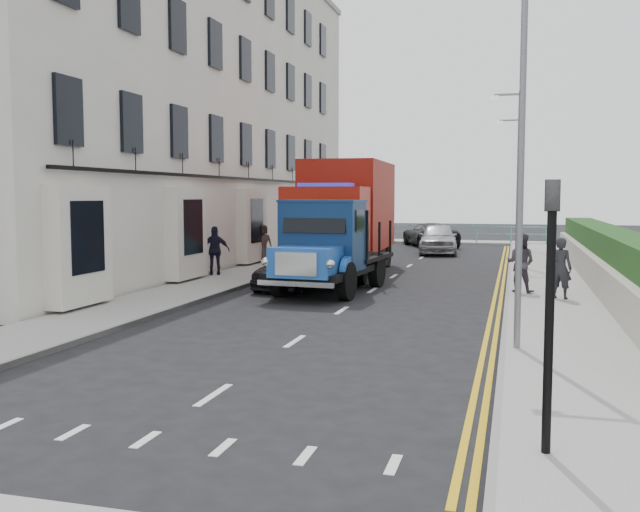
# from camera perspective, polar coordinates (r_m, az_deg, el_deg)

# --- Properties ---
(ground) EXTENTS (120.00, 120.00, 0.00)m
(ground) POSITION_cam_1_polar(r_m,az_deg,el_deg) (16.30, 0.08, -5.48)
(ground) COLOR black
(ground) RESTS_ON ground
(pavement_west) EXTENTS (2.40, 38.00, 0.12)m
(pavement_west) POSITION_cam_1_polar(r_m,az_deg,el_deg) (26.38, -5.68, -1.40)
(pavement_west) COLOR gray
(pavement_west) RESTS_ON ground
(pavement_east) EXTENTS (2.60, 38.00, 0.12)m
(pavement_east) POSITION_cam_1_polar(r_m,az_deg,el_deg) (24.66, 17.76, -2.04)
(pavement_east) COLOR gray
(pavement_east) RESTS_ON ground
(promenade) EXTENTS (30.00, 2.50, 0.12)m
(promenade) POSITION_cam_1_polar(r_m,az_deg,el_deg) (44.77, 9.91, 1.12)
(promenade) COLOR gray
(promenade) RESTS_ON ground
(sea_plane) EXTENTS (120.00, 120.00, 0.00)m
(sea_plane) POSITION_cam_1_polar(r_m,az_deg,el_deg) (75.65, 12.15, 2.54)
(sea_plane) COLOR #4E5E6B
(sea_plane) RESTS_ON ground
(terrace_west) EXTENTS (6.31, 30.20, 14.25)m
(terrace_west) POSITION_cam_1_polar(r_m,az_deg,el_deg) (31.88, -10.49, 12.43)
(terrace_west) COLOR silver
(terrace_west) RESTS_ON ground
(garden_east) EXTENTS (1.45, 28.00, 1.75)m
(garden_east) POSITION_cam_1_polar(r_m,az_deg,el_deg) (24.74, 22.23, -0.20)
(garden_east) COLOR #B2AD9E
(garden_east) RESTS_ON ground
(seafront_railing) EXTENTS (13.00, 0.08, 1.11)m
(seafront_railing) POSITION_cam_1_polar(r_m,az_deg,el_deg) (43.94, 9.82, 1.74)
(seafront_railing) COLOR #59B2A5
(seafront_railing) RESTS_ON ground
(lamp_near) EXTENTS (1.23, 0.18, 7.00)m
(lamp_near) POSITION_cam_1_polar(r_m,az_deg,el_deg) (13.52, 15.31, 9.23)
(lamp_near) COLOR slate
(lamp_near) RESTS_ON ground
(lamp_mid) EXTENTS (1.23, 0.18, 7.00)m
(lamp_mid) POSITION_cam_1_polar(r_m,az_deg,el_deg) (29.49, 15.36, 6.77)
(lamp_mid) COLOR slate
(lamp_mid) RESTS_ON ground
(lamp_far) EXTENTS (1.23, 0.18, 7.00)m
(lamp_far) POSITION_cam_1_polar(r_m,az_deg,el_deg) (39.49, 15.37, 6.25)
(lamp_far) COLOR slate
(lamp_far) RESTS_ON ground
(traffic_signal) EXTENTS (0.16, 0.20, 3.10)m
(traffic_signal) POSITION_cam_1_polar(r_m,az_deg,el_deg) (8.03, 17.96, -1.48)
(traffic_signal) COLOR black
(traffic_signal) RESTS_ON ground
(bedford_lorry) EXTENTS (2.74, 5.97, 2.75)m
(bedford_lorry) POSITION_cam_1_polar(r_m,az_deg,el_deg) (21.00, 0.36, 0.32)
(bedford_lorry) COLOR black
(bedford_lorry) RESTS_ON ground
(red_lorry) EXTENTS (3.00, 8.13, 4.21)m
(red_lorry) POSITION_cam_1_polar(r_m,az_deg,el_deg) (26.81, 2.00, 3.40)
(red_lorry) COLOR black
(red_lorry) RESTS_ON ground
(parked_car_front) EXTENTS (1.56, 3.85, 1.31)m
(parked_car_front) POSITION_cam_1_polar(r_m,az_deg,el_deg) (22.50, -2.38, -0.93)
(parked_car_front) COLOR black
(parked_car_front) RESTS_ON ground
(parked_car_mid) EXTENTS (1.80, 4.47, 1.44)m
(parked_car_mid) POSITION_cam_1_polar(r_m,az_deg,el_deg) (25.90, 0.02, -0.02)
(parked_car_mid) COLOR #5195AF
(parked_car_mid) RESTS_ON ground
(parked_car_rear) EXTENTS (2.01, 4.59, 1.31)m
(parked_car_rear) POSITION_cam_1_polar(r_m,az_deg,el_deg) (31.70, 2.88, 0.75)
(parked_car_rear) COLOR #9F9FA3
(parked_car_rear) RESTS_ON ground
(seafront_car_left) EXTENTS (4.02, 5.41, 1.37)m
(seafront_car_left) POSITION_cam_1_polar(r_m,az_deg,el_deg) (41.50, 8.79, 1.71)
(seafront_car_left) COLOR black
(seafront_car_left) RESTS_ON ground
(seafront_car_right) EXTENTS (2.24, 4.69, 1.55)m
(seafront_car_right) POSITION_cam_1_polar(r_m,az_deg,el_deg) (36.28, 9.43, 1.40)
(seafront_car_right) COLOR #AAABAF
(seafront_car_right) RESTS_ON ground
(pedestrian_east_near) EXTENTS (0.72, 0.60, 1.68)m
(pedestrian_east_near) POSITION_cam_1_polar(r_m,az_deg,el_deg) (20.45, 18.69, -0.92)
(pedestrian_east_near) COLOR #232328
(pedestrian_east_near) RESTS_ON pavement_east
(pedestrian_east_far) EXTENTS (1.00, 0.88, 1.72)m
(pedestrian_east_far) POSITION_cam_1_polar(r_m,az_deg,el_deg) (21.45, 15.76, -0.53)
(pedestrian_east_far) COLOR #3A333E
(pedestrian_east_far) RESTS_ON pavement_east
(pedestrian_west_near) EXTENTS (1.09, 0.81, 1.72)m
(pedestrian_west_near) POSITION_cam_1_polar(r_m,az_deg,el_deg) (25.46, -8.38, 0.43)
(pedestrian_west_near) COLOR black
(pedestrian_west_near) RESTS_ON pavement_west
(pedestrian_west_far) EXTENTS (0.93, 0.87, 1.60)m
(pedestrian_west_far) POSITION_cam_1_polar(r_m,az_deg,el_deg) (30.05, -4.57, 1.02)
(pedestrian_west_far) COLOR #3A2D29
(pedestrian_west_far) RESTS_ON pavement_west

